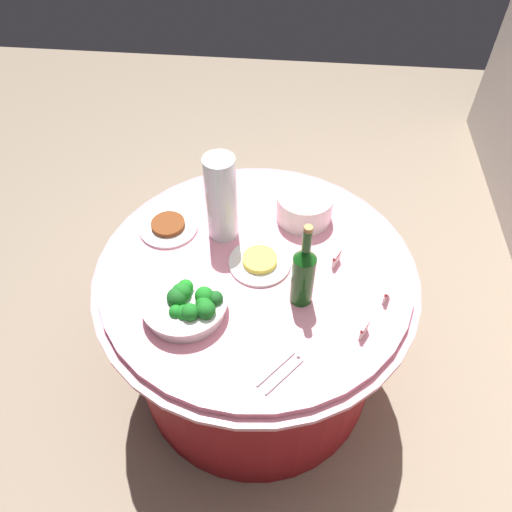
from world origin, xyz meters
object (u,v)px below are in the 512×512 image
at_px(decorative_fruit_vase, 221,202).
at_px(label_placard_mid, 364,329).
at_px(wine_bottle, 303,274).
at_px(food_plate_stir_fry, 168,226).
at_px(broccoli_bowl, 187,303).
at_px(food_plate_fried_egg, 260,262).
at_px(label_placard_rear, 387,293).
at_px(serving_tongs, 282,371).
at_px(label_placard_front, 337,258).
at_px(plate_stack, 304,207).

height_order(decorative_fruit_vase, label_placard_mid, decorative_fruit_vase).
bearing_deg(wine_bottle, food_plate_stir_fry, -118.86).
bearing_deg(broccoli_bowl, wine_bottle, 104.01).
relative_size(decorative_fruit_vase, label_placard_mid, 6.18).
distance_m(food_plate_fried_egg, label_placard_mid, 0.44).
bearing_deg(label_placard_mid, food_plate_fried_egg, -126.59).
xyz_separation_m(label_placard_mid, label_placard_rear, (-0.15, 0.08, 0.00)).
distance_m(serving_tongs, label_placard_front, 0.47).
relative_size(food_plate_stir_fry, label_placard_front, 4.00).
relative_size(decorative_fruit_vase, food_plate_stir_fry, 1.55).
xyz_separation_m(plate_stack, food_plate_fried_egg, (0.25, -0.15, -0.04)).
height_order(label_placard_front, label_placard_mid, same).
bearing_deg(food_plate_stir_fry, plate_stack, 102.46).
bearing_deg(wine_bottle, decorative_fruit_vase, -132.98).
xyz_separation_m(serving_tongs, food_plate_stir_fry, (-0.56, -0.47, 0.01)).
bearing_deg(food_plate_stir_fry, label_placard_front, 79.53).
bearing_deg(wine_bottle, food_plate_fried_egg, -132.74).
distance_m(label_placard_mid, label_placard_rear, 0.17).
relative_size(plate_stack, wine_bottle, 0.62).
xyz_separation_m(wine_bottle, food_plate_stir_fry, (-0.28, -0.51, -0.12)).
height_order(decorative_fruit_vase, serving_tongs, decorative_fruit_vase).
xyz_separation_m(broccoli_bowl, decorative_fruit_vase, (-0.37, 0.06, 0.11)).
bearing_deg(label_placard_rear, wine_bottle, -84.28).
distance_m(wine_bottle, label_placard_rear, 0.30).
height_order(serving_tongs, label_placard_mid, label_placard_mid).
xyz_separation_m(decorative_fruit_vase, food_plate_fried_egg, (0.14, 0.15, -0.14)).
distance_m(broccoli_bowl, food_plate_stir_fry, 0.40).
xyz_separation_m(food_plate_stir_fry, label_placard_front, (0.12, 0.63, 0.02)).
height_order(wine_bottle, label_placard_mid, wine_bottle).
bearing_deg(decorative_fruit_vase, food_plate_fried_egg, 46.78).
relative_size(food_plate_fried_egg, label_placard_mid, 4.00).
bearing_deg(label_placard_rear, plate_stack, -141.99).
xyz_separation_m(decorative_fruit_vase, label_placard_rear, (0.25, 0.58, -0.12)).
distance_m(plate_stack, decorative_fruit_vase, 0.33).
bearing_deg(wine_bottle, label_placard_front, 144.65).
relative_size(decorative_fruit_vase, label_placard_rear, 6.18).
bearing_deg(label_placard_front, wine_bottle, -35.35).
distance_m(wine_bottle, serving_tongs, 0.31).
bearing_deg(wine_bottle, broccoli_bowl, -75.99).
distance_m(label_placard_front, label_placard_rear, 0.21).
height_order(wine_bottle, decorative_fruit_vase, decorative_fruit_vase).
bearing_deg(wine_bottle, plate_stack, -179.29).
bearing_deg(label_placard_rear, food_plate_fried_egg, -104.45).
relative_size(food_plate_fried_egg, food_plate_stir_fry, 1.00).
xyz_separation_m(broccoli_bowl, food_plate_fried_egg, (-0.23, 0.21, -0.03)).
relative_size(serving_tongs, food_plate_fried_egg, 0.69).
xyz_separation_m(broccoli_bowl, wine_bottle, (-0.09, 0.36, 0.08)).
relative_size(plate_stack, label_placard_front, 3.82).
height_order(food_plate_stir_fry, label_placard_rear, label_placard_rear).
height_order(food_plate_fried_egg, label_placard_rear, label_placard_rear).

